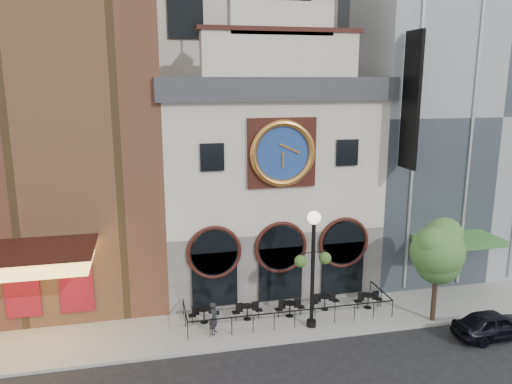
{
  "coord_description": "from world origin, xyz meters",
  "views": [
    {
      "loc": [
        -6.93,
        -20.55,
        12.24
      ],
      "look_at": [
        -0.88,
        6.0,
        6.07
      ],
      "focal_mm": 35.0,
      "sensor_mm": 36.0,
      "label": 1
    }
  ],
  "objects_px": {
    "bistro_4": "(368,300)",
    "lamppost": "(313,256)",
    "bistro_0": "(204,314)",
    "bistro_1": "(247,311)",
    "bistro_2": "(290,308)",
    "pedestrian": "(214,318)",
    "car_right": "(494,324)",
    "tree_left": "(439,258)",
    "bistro_3": "(325,301)",
    "tree_right": "(438,247)"
  },
  "relations": [
    {
      "from": "bistro_3",
      "to": "lamppost",
      "type": "relative_size",
      "value": 0.26
    },
    {
      "from": "bistro_4",
      "to": "bistro_1",
      "type": "bearing_deg",
      "value": 178.61
    },
    {
      "from": "bistro_1",
      "to": "car_right",
      "type": "xyz_separation_m",
      "value": [
        11.3,
        -4.2,
        0.07
      ]
    },
    {
      "from": "bistro_1",
      "to": "pedestrian",
      "type": "bearing_deg",
      "value": -150.35
    },
    {
      "from": "bistro_2",
      "to": "bistro_4",
      "type": "bearing_deg",
      "value": -0.04
    },
    {
      "from": "bistro_1",
      "to": "pedestrian",
      "type": "distance_m",
      "value": 2.18
    },
    {
      "from": "bistro_2",
      "to": "bistro_4",
      "type": "xyz_separation_m",
      "value": [
        4.41,
        -0.0,
        0.0
      ]
    },
    {
      "from": "bistro_2",
      "to": "pedestrian",
      "type": "relative_size",
      "value": 0.98
    },
    {
      "from": "bistro_3",
      "to": "bistro_2",
      "type": "bearing_deg",
      "value": -170.54
    },
    {
      "from": "lamppost",
      "to": "tree_right",
      "type": "distance_m",
      "value": 6.36
    },
    {
      "from": "pedestrian",
      "to": "tree_left",
      "type": "distance_m",
      "value": 11.56
    },
    {
      "from": "tree_right",
      "to": "pedestrian",
      "type": "bearing_deg",
      "value": 174.43
    },
    {
      "from": "bistro_2",
      "to": "pedestrian",
      "type": "height_order",
      "value": "pedestrian"
    },
    {
      "from": "bistro_2",
      "to": "tree_left",
      "type": "xyz_separation_m",
      "value": [
        7.13,
        -2.0,
        2.91
      ]
    },
    {
      "from": "bistro_0",
      "to": "lamppost",
      "type": "distance_m",
      "value": 6.32
    },
    {
      "from": "bistro_0",
      "to": "tree_right",
      "type": "relative_size",
      "value": 0.3
    },
    {
      "from": "bistro_0",
      "to": "bistro_1",
      "type": "relative_size",
      "value": 1.0
    },
    {
      "from": "bistro_1",
      "to": "bistro_3",
      "type": "height_order",
      "value": "same"
    },
    {
      "from": "bistro_4",
      "to": "car_right",
      "type": "height_order",
      "value": "car_right"
    },
    {
      "from": "bistro_1",
      "to": "bistro_2",
      "type": "relative_size",
      "value": 1.0
    },
    {
      "from": "bistro_4",
      "to": "lamppost",
      "type": "xyz_separation_m",
      "value": [
        -3.66,
        -1.28,
        3.23
      ]
    },
    {
      "from": "bistro_4",
      "to": "tree_left",
      "type": "bearing_deg",
      "value": -36.31
    },
    {
      "from": "bistro_1",
      "to": "bistro_2",
      "type": "xyz_separation_m",
      "value": [
        2.22,
        -0.16,
        0.0
      ]
    },
    {
      "from": "bistro_1",
      "to": "lamppost",
      "type": "relative_size",
      "value": 0.26
    },
    {
      "from": "bistro_2",
      "to": "tree_right",
      "type": "xyz_separation_m",
      "value": [
        7.06,
        -1.99,
        3.45
      ]
    },
    {
      "from": "tree_right",
      "to": "tree_left",
      "type": "bearing_deg",
      "value": -4.09
    },
    {
      "from": "bistro_4",
      "to": "pedestrian",
      "type": "relative_size",
      "value": 0.98
    },
    {
      "from": "car_right",
      "to": "tree_right",
      "type": "distance_m",
      "value": 4.43
    },
    {
      "from": "bistro_2",
      "to": "tree_left",
      "type": "bearing_deg",
      "value": -15.66
    },
    {
      "from": "car_right",
      "to": "lamppost",
      "type": "relative_size",
      "value": 0.67
    },
    {
      "from": "bistro_2",
      "to": "tree_right",
      "type": "height_order",
      "value": "tree_right"
    },
    {
      "from": "lamppost",
      "to": "tree_left",
      "type": "xyz_separation_m",
      "value": [
        6.38,
        -0.72,
        -0.32
      ]
    },
    {
      "from": "bistro_3",
      "to": "lamppost",
      "type": "xyz_separation_m",
      "value": [
        -1.31,
        -1.62,
        3.23
      ]
    },
    {
      "from": "bistro_1",
      "to": "bistro_2",
      "type": "bearing_deg",
      "value": -4.04
    },
    {
      "from": "bistro_0",
      "to": "car_right",
      "type": "bearing_deg",
      "value": -17.84
    },
    {
      "from": "pedestrian",
      "to": "lamppost",
      "type": "bearing_deg",
      "value": -65.82
    },
    {
      "from": "tree_left",
      "to": "tree_right",
      "type": "relative_size",
      "value": 0.86
    },
    {
      "from": "bistro_1",
      "to": "tree_left",
      "type": "xyz_separation_m",
      "value": [
        9.35,
        -2.16,
        2.91
      ]
    },
    {
      "from": "bistro_4",
      "to": "car_right",
      "type": "bearing_deg",
      "value": -40.88
    },
    {
      "from": "bistro_0",
      "to": "bistro_1",
      "type": "bearing_deg",
      "value": -3.97
    },
    {
      "from": "bistro_4",
      "to": "lamppost",
      "type": "distance_m",
      "value": 5.05
    },
    {
      "from": "bistro_3",
      "to": "car_right",
      "type": "xyz_separation_m",
      "value": [
        7.01,
        -4.38,
        0.07
      ]
    },
    {
      "from": "bistro_0",
      "to": "bistro_4",
      "type": "xyz_separation_m",
      "value": [
        8.85,
        -0.31,
        0.0
      ]
    },
    {
      "from": "tree_right",
      "to": "bistro_2",
      "type": "bearing_deg",
      "value": 164.23
    },
    {
      "from": "bistro_2",
      "to": "bistro_3",
      "type": "height_order",
      "value": "same"
    },
    {
      "from": "car_right",
      "to": "tree_left",
      "type": "distance_m",
      "value": 4.0
    },
    {
      "from": "bistro_0",
      "to": "bistro_3",
      "type": "distance_m",
      "value": 6.5
    },
    {
      "from": "bistro_4",
      "to": "tree_right",
      "type": "bearing_deg",
      "value": -36.92
    },
    {
      "from": "bistro_3",
      "to": "pedestrian",
      "type": "height_order",
      "value": "pedestrian"
    },
    {
      "from": "bistro_2",
      "to": "bistro_4",
      "type": "height_order",
      "value": "same"
    }
  ]
}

